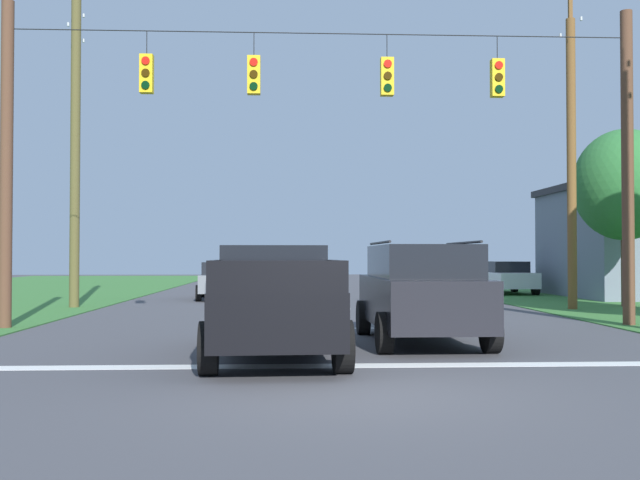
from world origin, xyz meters
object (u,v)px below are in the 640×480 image
object	(u,v)px
utility_pole_mid_right	(571,159)
utility_pole_near_left	(75,145)
suv_black	(420,291)
distant_car_crossing_white	(506,277)
overhead_signal_span	(323,149)
tree_roadside_far_right	(624,185)
distant_car_oncoming	(223,280)
pickup_truck	(273,301)

from	to	relation	value
utility_pole_mid_right	utility_pole_near_left	xyz separation A→B (m)	(-16.58, 1.65, 0.58)
suv_black	distant_car_crossing_white	size ratio (longest dim) A/B	1.11
overhead_signal_span	tree_roadside_far_right	world-z (taller)	overhead_signal_span
distant_car_oncoming	utility_pole_mid_right	world-z (taller)	utility_pole_mid_right
distant_car_oncoming	pickup_truck	bearing A→B (deg)	-82.03
tree_roadside_far_right	suv_black	bearing A→B (deg)	-132.37
overhead_signal_span	utility_pole_near_left	world-z (taller)	utility_pole_near_left
distant_car_crossing_white	distant_car_oncoming	distance (m)	13.28
utility_pole_mid_right	utility_pole_near_left	world-z (taller)	utility_pole_near_left
distant_car_crossing_white	suv_black	bearing A→B (deg)	-111.96
distant_car_crossing_white	utility_pole_mid_right	world-z (taller)	utility_pole_mid_right
utility_pole_near_left	tree_roadside_far_right	distance (m)	18.97
suv_black	distant_car_oncoming	xyz separation A→B (m)	(-5.34, 15.22, -0.27)
utility_pole_near_left	pickup_truck	bearing A→B (deg)	-60.10
overhead_signal_span	distant_car_crossing_white	world-z (taller)	overhead_signal_span
suv_black	distant_car_oncoming	size ratio (longest dim) A/B	1.09
pickup_truck	distant_car_oncoming	bearing A→B (deg)	97.97
distant_car_crossing_white	utility_pole_near_left	bearing A→B (deg)	-154.54
tree_roadside_far_right	utility_pole_mid_right	bearing A→B (deg)	-152.64
overhead_signal_span	pickup_truck	bearing A→B (deg)	-102.56
distant_car_oncoming	tree_roadside_far_right	distance (m)	15.69
overhead_signal_span	suv_black	bearing A→B (deg)	-61.20
distant_car_crossing_white	utility_pole_near_left	world-z (taller)	utility_pole_near_left
distant_car_crossing_white	utility_pole_mid_right	bearing A→B (deg)	-94.89
overhead_signal_span	distant_car_oncoming	distance (m)	12.96
tree_roadside_far_right	distant_car_oncoming	bearing A→B (deg)	159.52
distant_car_oncoming	tree_roadside_far_right	xyz separation A→B (m)	(14.34, -5.35, 3.44)
suv_black	tree_roadside_far_right	world-z (taller)	tree_roadside_far_right
distant_car_crossing_white	utility_pole_near_left	size ratio (longest dim) A/B	0.38
suv_black	distant_car_oncoming	bearing A→B (deg)	109.33
utility_pole_near_left	tree_roadside_far_right	size ratio (longest dim) A/B	1.83
overhead_signal_span	pickup_truck	world-z (taller)	overhead_signal_span
overhead_signal_span	tree_roadside_far_right	distance (m)	12.65
overhead_signal_span	pickup_truck	xyz separation A→B (m)	(-1.14, -5.12, -3.46)
overhead_signal_span	distant_car_oncoming	bearing A→B (deg)	106.48
pickup_truck	tree_roadside_far_right	bearing A→B (deg)	44.37
suv_black	distant_car_crossing_white	world-z (taller)	suv_black
overhead_signal_span	suv_black	world-z (taller)	overhead_signal_span
distant_car_crossing_white	distant_car_oncoming	world-z (taller)	same
distant_car_crossing_white	distant_car_oncoming	size ratio (longest dim) A/B	0.98
distant_car_oncoming	tree_roadside_far_right	size ratio (longest dim) A/B	0.71
pickup_truck	tree_roadside_far_right	distance (m)	17.03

